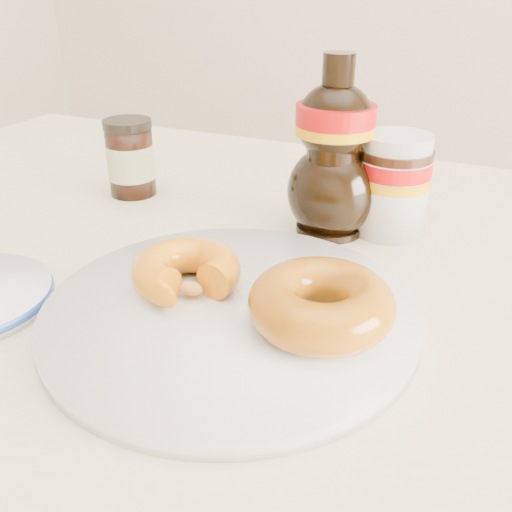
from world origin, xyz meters
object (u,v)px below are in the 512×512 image
at_px(syrup_bottle, 334,148).
at_px(donut_whole, 321,304).
at_px(plate, 230,312).
at_px(dining_table, 309,378).
at_px(donut_bitten, 186,271).
at_px(nutella_jar, 393,181).
at_px(dark_jar, 131,158).

bearing_deg(syrup_bottle, donut_whole, -74.03).
bearing_deg(syrup_bottle, plate, -95.07).
bearing_deg(dining_table, donut_bitten, -153.08).
bearing_deg(donut_whole, nutella_jar, 89.68).
relative_size(donut_bitten, donut_whole, 0.84).
distance_m(nutella_jar, syrup_bottle, 0.07).
distance_m(plate, donut_bitten, 0.05).
bearing_deg(syrup_bottle, dining_table, -77.21).
bearing_deg(dark_jar, plate, -40.84).
distance_m(nutella_jar, dark_jar, 0.32).
relative_size(dining_table, plate, 4.71).
relative_size(donut_whole, syrup_bottle, 0.59).
bearing_deg(donut_whole, syrup_bottle, 105.97).
bearing_deg(syrup_bottle, nutella_jar, 23.29).
bearing_deg(nutella_jar, dark_jar, -176.99).
relative_size(nutella_jar, syrup_bottle, 0.58).
height_order(donut_bitten, dark_jar, dark_jar).
distance_m(donut_bitten, donut_whole, 0.12).
relative_size(donut_whole, dark_jar, 1.16).
bearing_deg(donut_bitten, syrup_bottle, 81.29).
bearing_deg(nutella_jar, dining_table, -98.69).
height_order(dining_table, nutella_jar, nutella_jar).
bearing_deg(plate, nutella_jar, 71.36).
xyz_separation_m(dining_table, nutella_jar, (0.03, 0.17, 0.14)).
height_order(donut_bitten, donut_whole, donut_whole).
distance_m(dining_table, nutella_jar, 0.22).
xyz_separation_m(nutella_jar, syrup_bottle, (-0.06, -0.03, 0.03)).
bearing_deg(dining_table, syrup_bottle, 102.79).
height_order(dining_table, syrup_bottle, syrup_bottle).
distance_m(plate, nutella_jar, 0.24).
height_order(dining_table, donut_bitten, donut_bitten).
xyz_separation_m(donut_whole, nutella_jar, (0.00, 0.22, 0.02)).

